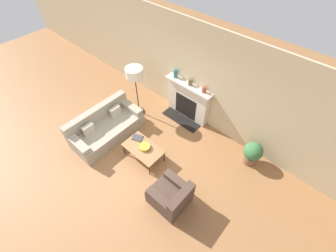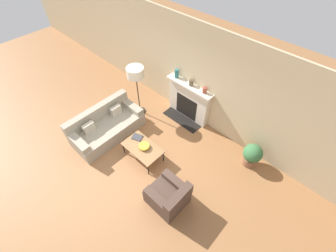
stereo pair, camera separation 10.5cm
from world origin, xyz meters
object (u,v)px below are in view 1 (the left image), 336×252
bowl (145,147)px  mantel_vase_center_right (204,90)px  mantel_vase_left (176,73)px  mantel_vase_center_left (190,82)px  potted_plant (252,153)px  coffee_table (143,149)px  couch (106,127)px  armchair_near (171,196)px  floor_lamp (135,75)px  book (137,138)px  fireplace (188,101)px

bowl → mantel_vase_center_right: size_ratio=1.65×
bowl → mantel_vase_left: 2.26m
mantel_vase_center_left → potted_plant: size_ratio=0.27×
coffee_table → potted_plant: bearing=39.0°
couch → potted_plant: couch is taller
armchair_near → mantel_vase_center_left: bearing=-149.3°
bowl → mantel_vase_left: mantel_vase_left is taller
floor_lamp → bowl: bearing=-37.6°
book → potted_plant: bearing=11.9°
armchair_near → book: size_ratio=2.53×
potted_plant → coffee_table: bearing=-141.0°
mantel_vase_center_left → coffee_table: bearing=-86.5°
couch → potted_plant: (3.52, 1.89, 0.08)m
couch → coffee_table: 1.38m
fireplace → bowl: 1.97m
fireplace → armchair_near: 2.88m
potted_plant → couch: bearing=-151.7°
armchair_near → floor_lamp: size_ratio=0.50×
fireplace → potted_plant: 2.32m
couch → coffee_table: couch is taller
armchair_near → mantel_vase_center_left: 3.03m
couch → floor_lamp: (0.02, 1.24, 1.10)m
fireplace → floor_lamp: (-1.20, -0.89, 0.82)m
floor_lamp → mantel_vase_center_right: bearing=28.3°
mantel_vase_center_right → couch: bearing=-128.4°
floor_lamp → fireplace: bearing=36.6°
armchair_near → bowl: armchair_near is taller
fireplace → armchair_near: bearing=-58.7°
floor_lamp → mantel_vase_center_right: floor_lamp is taller
mantel_vase_center_left → mantel_vase_center_right: (0.46, 0.00, -0.01)m
bowl → mantel_vase_center_right: 2.15m
floor_lamp → mantel_vase_center_right: 1.92m
coffee_table → bowl: (0.04, 0.03, 0.08)m
bowl → mantel_vase_left: (-0.69, 1.97, 0.85)m
armchair_near → floor_lamp: 3.29m
floor_lamp → mantel_vase_center_left: floor_lamp is taller
couch → coffee_table: bearing=-83.8°
book → potted_plant: size_ratio=0.47×
armchair_near → floor_lamp: floor_lamp is taller
floor_lamp → mantel_vase_center_right: size_ratio=9.97×
book → mantel_vase_center_right: size_ratio=1.96×
couch → mantel_vase_left: (0.72, 2.15, 1.02)m
book → mantel_vase_left: (-0.31, 1.88, 0.89)m
armchair_near → mantel_vase_center_left: size_ratio=4.39×
coffee_table → mantel_vase_center_right: 2.22m
fireplace → potted_plant: fireplace is taller
bowl → armchair_near: bearing=-20.5°
fireplace → coffee_table: 2.00m
armchair_near → mantel_vase_center_left: mantel_vase_center_left is taller
mantel_vase_center_left → mantel_vase_center_right: mantel_vase_center_left is taller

